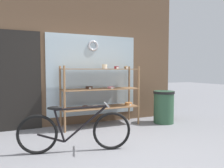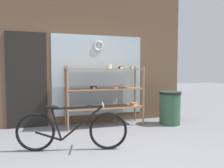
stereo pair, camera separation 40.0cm
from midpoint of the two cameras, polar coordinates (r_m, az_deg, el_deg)
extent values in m
plane|color=gray|center=(3.38, 0.50, -18.50)|extent=(30.00, 30.00, 0.00)
cube|color=brown|center=(5.30, -9.48, 10.74)|extent=(4.83, 0.08, 3.86)
cube|color=#A3B7C1|center=(5.26, -7.15, 2.29)|extent=(2.19, 0.02, 1.90)
cube|color=black|center=(5.06, -24.99, 0.79)|extent=(0.84, 0.03, 2.10)
torus|color=#B7B7BC|center=(5.28, -7.16, 9.91)|extent=(0.26, 0.06, 0.26)
cylinder|color=#8E6642|center=(4.56, -14.79, -3.92)|extent=(0.04, 0.04, 1.36)
cylinder|color=#8E6642|center=(5.10, 4.73, -3.01)|extent=(0.04, 0.04, 1.36)
cylinder|color=#8E6642|center=(5.02, -15.59, -3.24)|extent=(0.04, 0.04, 1.36)
cylinder|color=#8E6642|center=(5.52, 2.42, -2.49)|extent=(0.04, 0.04, 1.36)
cube|color=#8E6642|center=(5.02, -5.33, -6.09)|extent=(1.76, 0.52, 0.02)
cube|color=#8E6642|center=(4.96, -5.36, -1.33)|extent=(1.76, 0.52, 0.02)
cube|color=#8E6642|center=(4.94, -5.39, 3.90)|extent=(1.76, 0.52, 0.02)
cylinder|color=#C67F42|center=(5.28, 2.19, -5.15)|extent=(0.18, 0.18, 0.06)
cube|color=white|center=(5.20, 2.64, -5.43)|extent=(0.05, 0.00, 0.04)
torus|color=pink|center=(4.99, -2.61, -0.92)|extent=(0.16, 0.16, 0.04)
cube|color=white|center=(4.91, -2.25, -1.05)|extent=(0.05, 0.00, 0.04)
cylinder|color=beige|center=(5.07, -4.21, 4.57)|extent=(0.12, 0.12, 0.10)
cube|color=white|center=(5.00, -3.96, 4.21)|extent=(0.05, 0.00, 0.04)
torus|color=beige|center=(5.05, -6.74, -5.72)|extent=(0.12, 0.12, 0.04)
cube|color=white|center=(4.98, -6.50, -5.85)|extent=(0.05, 0.00, 0.04)
torus|color=#4C2D1E|center=(4.98, -9.30, -5.85)|extent=(0.15, 0.15, 0.04)
cube|color=white|center=(4.90, -9.07, -6.04)|extent=(0.05, 0.00, 0.04)
ellipsoid|color=brown|center=(5.28, 1.52, 4.37)|extent=(0.10, 0.08, 0.07)
cube|color=white|center=(5.23, 1.79, 4.20)|extent=(0.05, 0.00, 0.04)
cylinder|color=maroon|center=(4.92, -1.16, 4.34)|extent=(0.10, 0.10, 0.05)
cube|color=white|center=(4.86, -0.90, 4.24)|extent=(0.05, 0.00, 0.04)
cylinder|color=#422619|center=(4.99, -8.32, -0.92)|extent=(0.16, 0.16, 0.05)
cube|color=white|center=(4.90, -8.05, -1.09)|extent=(0.05, 0.00, 0.04)
torus|color=black|center=(3.62, -22.05, -12.15)|extent=(0.60, 0.18, 0.61)
torus|color=black|center=(3.56, -3.34, -12.14)|extent=(0.60, 0.18, 0.61)
cylinder|color=black|center=(3.51, -10.19, -10.19)|extent=(0.67, 0.19, 0.57)
cylinder|color=black|center=(3.46, -11.43, -6.17)|extent=(0.79, 0.22, 0.07)
cylinder|color=black|center=(3.54, -16.80, -10.51)|extent=(0.18, 0.07, 0.51)
cylinder|color=black|center=(3.60, -18.83, -13.29)|extent=(0.41, 0.13, 0.17)
ellipsoid|color=black|center=(3.49, -18.05, -6.02)|extent=(0.23, 0.14, 0.06)
cylinder|color=#B2B2B7|center=(3.46, -4.78, -5.42)|extent=(0.13, 0.45, 0.02)
cylinder|color=#2D5138|center=(5.37, 11.30, -5.93)|extent=(0.48, 0.48, 0.77)
cylinder|color=black|center=(5.32, 11.35, -2.15)|extent=(0.50, 0.50, 0.06)
camera|label=1|loc=(0.20, -92.86, -0.18)|focal=35.00mm
camera|label=2|loc=(0.20, 87.14, 0.18)|focal=35.00mm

